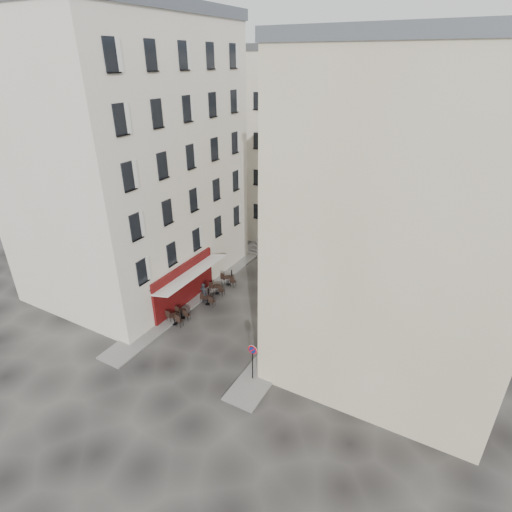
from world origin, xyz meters
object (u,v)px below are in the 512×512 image
Objects in this scene: bistro_table_a at (175,318)px; bistro_table_b at (183,313)px; no_parking_sign at (252,356)px; pedestrian at (204,293)px.

bistro_table_b is (0.06, 0.88, -0.05)m from bistro_table_a.
pedestrian is at bearing 144.11° from no_parking_sign.
no_parking_sign reaches higher than bistro_table_b.
bistro_table_a is 1.12× the size of bistro_table_b.
bistro_table_b is (-7.66, 3.07, -1.36)m from no_parking_sign.
no_parking_sign reaches higher than pedestrian.
pedestrian is (0.18, 2.47, 0.45)m from bistro_table_b.
bistro_table_b is at bearing 81.85° from pedestrian.
bistro_table_a is 0.79× the size of pedestrian.
pedestrian is (0.24, 3.35, 0.39)m from bistro_table_a.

